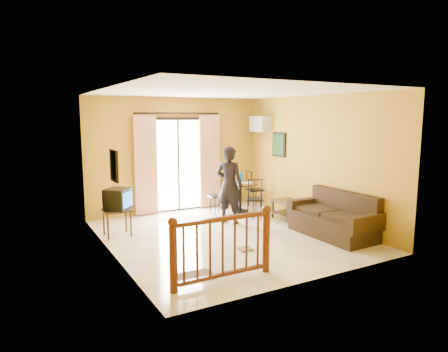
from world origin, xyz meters
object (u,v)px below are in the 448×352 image
sofa (335,220)px  coffee_table (292,208)px  standing_person (229,185)px  television (118,199)px  dining_table (240,189)px

sofa → coffee_table: bearing=89.6°
standing_person → coffee_table: bearing=-145.6°
television → sofa: (3.72, -2.08, -0.41)m
television → standing_person: size_ratio=0.36×
dining_table → standing_person: bearing=-134.1°
sofa → standing_person: size_ratio=1.08×
dining_table → television: bearing=-169.9°
television → coffee_table: size_ratio=0.64×
television → coffee_table: bearing=-58.4°
dining_table → sofa: (0.58, -2.64, -0.25)m
television → standing_person: bearing=-52.2°
coffee_table → standing_person: 1.53m
coffee_table → television: bearing=168.6°
dining_table → coffee_table: dining_table is taller
coffee_table → sofa: sofa is taller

